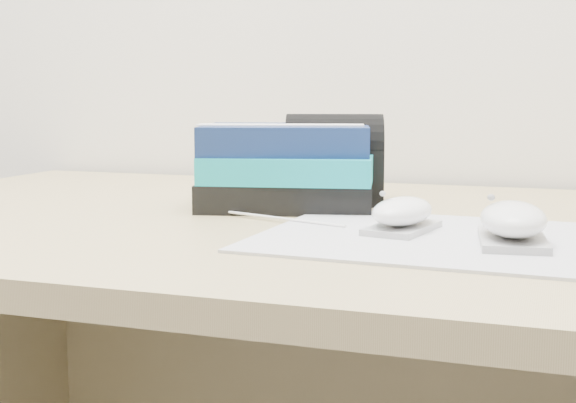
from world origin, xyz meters
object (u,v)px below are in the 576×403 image
(desk, at_px, (429,394))
(pouch, at_px, (334,160))
(book_stack, at_px, (288,167))
(mouse_front, at_px, (513,223))
(mouse_rear, at_px, (402,214))

(desk, bearing_deg, pouch, 155.77)
(desk, height_order, book_stack, book_stack)
(desk, distance_m, mouse_front, 0.33)
(mouse_front, distance_m, book_stack, 0.36)
(mouse_rear, bearing_deg, book_stack, 139.78)
(desk, bearing_deg, mouse_rear, -94.49)
(desk, distance_m, book_stack, 0.35)
(mouse_front, relative_size, book_stack, 0.48)
(mouse_front, bearing_deg, book_stack, 147.54)
(mouse_rear, height_order, mouse_front, mouse_front)
(desk, distance_m, pouch, 0.34)
(book_stack, bearing_deg, mouse_front, -32.46)
(book_stack, relative_size, pouch, 1.71)
(desk, height_order, mouse_rear, mouse_rear)
(book_stack, xyz_separation_m, pouch, (0.05, 0.05, 0.01))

